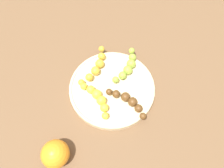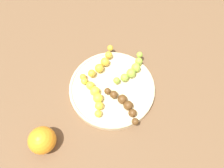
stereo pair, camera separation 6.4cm
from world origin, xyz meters
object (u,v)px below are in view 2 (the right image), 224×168
Objects in this scene: banana_spotted at (101,64)px; banana_green at (132,69)px; orange_fruit at (42,140)px; banana_yellow at (95,95)px; banana_overripe at (124,103)px; fruit_bowl at (112,88)px.

banana_spotted is 0.11m from banana_green.
banana_green is 1.53× the size of orange_fruit.
banana_overripe is at bearing -40.11° from banana_yellow.
orange_fruit reaches higher than banana_green.
banana_yellow is at bearing 116.03° from fruit_bowl.
banana_spotted and banana_yellow have the same top height.
orange_fruit is at bearing 166.61° from banana_overripe.
fruit_bowl is 2.13× the size of banana_overripe.
fruit_bowl is 0.09m from banana_green.
banana_overripe is (-0.07, -0.03, 0.02)m from fruit_bowl.
banana_overripe is (-0.15, -0.05, -0.00)m from banana_spotted.
banana_yellow is (-0.03, 0.06, 0.02)m from fruit_bowl.
banana_yellow and banana_green have the same top height.
banana_overripe is 1.12× the size of banana_green.
banana_spotted is 0.30m from orange_fruit.
fruit_bowl is 2.38× the size of banana_green.
fruit_bowl is at bearing -56.60° from orange_fruit.
orange_fruit is (-0.23, 0.19, 0.00)m from banana_spotted.
banana_yellow is 0.09m from banana_overripe.
banana_yellow is at bearing -60.79° from banana_spotted.
banana_overripe is 0.12m from banana_green.
banana_green is at bearing 25.02° from banana_spotted.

